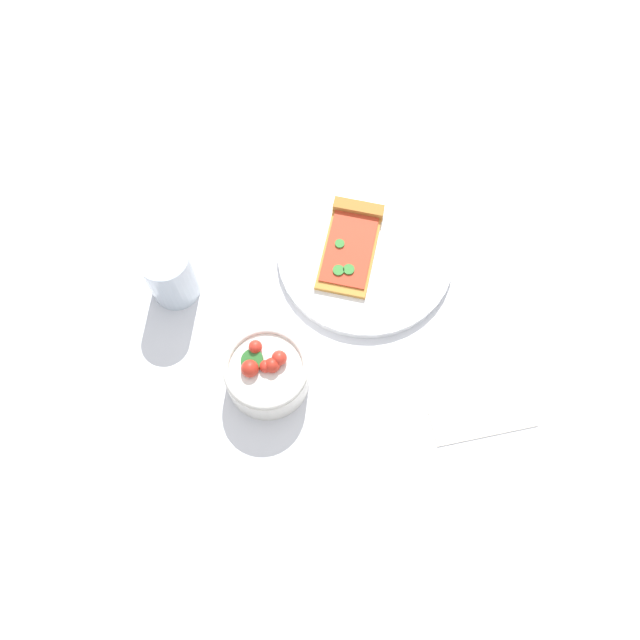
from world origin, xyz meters
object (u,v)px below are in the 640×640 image
pizza_slice_main (351,241)px  salad_bowl (267,373)px  soda_glass (171,275)px  plate (365,255)px  paper_napkin (475,391)px

pizza_slice_main → salad_bowl: (0.14, 0.21, 0.01)m
pizza_slice_main → soda_glass: bearing=10.7°
pizza_slice_main → soda_glass: soda_glass is taller
plate → pizza_slice_main: pizza_slice_main is taller
plate → paper_napkin: 0.27m
plate → paper_napkin: plate is taller
plate → salad_bowl: size_ratio=2.29×
pizza_slice_main → paper_napkin: bearing=121.9°
pizza_slice_main → salad_bowl: bearing=56.0°
plate → pizza_slice_main: size_ratio=1.58×
plate → soda_glass: size_ratio=2.62×
soda_glass → salad_bowl: bearing=130.1°
salad_bowl → pizza_slice_main: bearing=-124.0°
paper_napkin → pizza_slice_main: bearing=-58.1°
plate → soda_glass: soda_glass is taller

